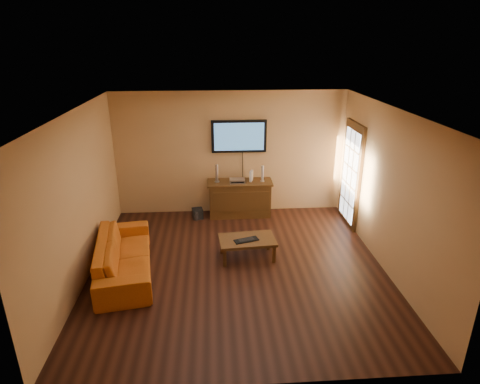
{
  "coord_description": "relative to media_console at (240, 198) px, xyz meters",
  "views": [
    {
      "loc": [
        -0.38,
        -5.97,
        3.73
      ],
      "look_at": [
        0.09,
        0.8,
        1.1
      ],
      "focal_mm": 30.0,
      "sensor_mm": 36.0,
      "label": 1
    }
  ],
  "objects": [
    {
      "name": "room_walls",
      "position": [
        -0.19,
        -1.6,
        1.29
      ],
      "size": [
        5.0,
        5.0,
        5.0
      ],
      "color": "tan",
      "rests_on": "ground"
    },
    {
      "name": "game_console",
      "position": [
        0.26,
        0.03,
        0.51
      ],
      "size": [
        0.1,
        0.17,
        0.23
      ],
      "primitive_type": "cube",
      "rotation": [
        0.0,
        0.0,
        -0.32
      ],
      "color": "white",
      "rests_on": "media_console"
    },
    {
      "name": "speaker_left",
      "position": [
        -0.49,
        0.02,
        0.57
      ],
      "size": [
        0.11,
        0.11,
        0.4
      ],
      "color": "silver",
      "rests_on": "media_console"
    },
    {
      "name": "keyboard",
      "position": [
        -0.02,
        -1.94,
        -0.01
      ],
      "size": [
        0.46,
        0.29,
        0.03
      ],
      "color": "black",
      "rests_on": "coffee_table"
    },
    {
      "name": "speaker_right",
      "position": [
        0.49,
        -0.02,
        0.56
      ],
      "size": [
        0.1,
        0.1,
        0.36
      ],
      "color": "silver",
      "rests_on": "media_console"
    },
    {
      "name": "bottle",
      "position": [
        -0.96,
        -0.25,
        -0.3
      ],
      "size": [
        0.07,
        0.07,
        0.22
      ],
      "color": "white",
      "rests_on": "ground"
    },
    {
      "name": "french_door",
      "position": [
        2.27,
        -0.53,
        0.65
      ],
      "size": [
        0.07,
        1.02,
        2.22
      ],
      "color": "#3D240E",
      "rests_on": "ground"
    },
    {
      "name": "media_console",
      "position": [
        0.0,
        0.0,
        0.0
      ],
      "size": [
        1.41,
        0.54,
        0.79
      ],
      "color": "#3D240E",
      "rests_on": "ground"
    },
    {
      "name": "ground_plane",
      "position": [
        -0.19,
        -2.23,
        -0.4
      ],
      "size": [
        5.0,
        5.0,
        0.0
      ],
      "primitive_type": "plane",
      "color": "black",
      "rests_on": "ground"
    },
    {
      "name": "sofa",
      "position": [
        -2.09,
        -2.21,
        0.02
      ],
      "size": [
        0.96,
        2.22,
        0.84
      ],
      "primitive_type": "imported",
      "rotation": [
        0.0,
        0.0,
        1.73
      ],
      "color": "#BB5814",
      "rests_on": "ground"
    },
    {
      "name": "coffee_table",
      "position": [
        0.01,
        -1.88,
        -0.07
      ],
      "size": [
        1.03,
        0.67,
        0.38
      ],
      "color": "#3D240E",
      "rests_on": "ground"
    },
    {
      "name": "television",
      "position": [
        0.0,
        0.23,
        1.34
      ],
      "size": [
        1.19,
        0.08,
        0.7
      ],
      "color": "black",
      "rests_on": "ground"
    },
    {
      "name": "av_receiver",
      "position": [
        -0.06,
        -0.04,
        0.43
      ],
      "size": [
        0.33,
        0.24,
        0.08
      ],
      "primitive_type": "cube",
      "rotation": [
        0.0,
        0.0,
        -0.0
      ],
      "color": "silver",
      "rests_on": "media_console"
    },
    {
      "name": "subwoofer",
      "position": [
        -0.94,
        -0.11,
        -0.29
      ],
      "size": [
        0.26,
        0.26,
        0.22
      ],
      "primitive_type": "cube",
      "rotation": [
        0.0,
        0.0,
        0.2
      ],
      "color": "black",
      "rests_on": "ground"
    }
  ]
}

